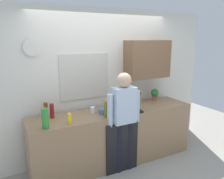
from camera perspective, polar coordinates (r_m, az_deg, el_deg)
The scene contains 14 objects.
ground_plane at distance 3.92m, azimuth 2.83°, elevation -19.55°, with size 8.00×8.00×0.00m, color #9E998E.
kitchen_counter at distance 3.92m, azimuth 0.62°, elevation -11.80°, with size 2.82×0.64×0.92m, color #937251.
dishwasher_panel at distance 3.67m, azimuth 2.60°, elevation -14.50°, with size 0.56×0.02×0.83m, color black.
back_wall_assembly at distance 4.03m, azimuth -0.85°, elevation 2.35°, with size 4.42×0.42×2.60m.
coffee_maker at distance 3.69m, azimuth 5.69°, elevation -3.41°, with size 0.20×0.20×0.33m.
bottle_clear_soda at distance 3.13m, azimuth -16.60°, elevation -7.07°, with size 0.09×0.09×0.28m, color #2D8C33.
bottle_amber_beer at distance 3.57m, azimuth -16.43°, elevation -4.99°, with size 0.06×0.06×0.23m, color brown.
bottle_olive_oil at distance 3.42m, azimuth -1.52°, elevation -5.06°, with size 0.06×0.06×0.25m, color olive.
bottle_red_vinegar at distance 3.52m, azimuth -14.99°, elevation -5.26°, with size 0.06×0.06×0.22m, color maroon.
cup_white_mug at distance 3.66m, azimuth -4.89°, elevation -5.14°, with size 0.08×0.08×0.10m, color white.
mixing_bowl at distance 3.63m, azimuth -1.69°, elevation -5.40°, with size 0.22×0.22×0.08m, color #4C72A5.
potted_plant at distance 4.39m, azimuth 10.76°, elevation -1.09°, with size 0.15×0.15×0.23m.
dish_soap at distance 3.24m, azimuth -10.73°, elevation -7.21°, with size 0.06×0.06×0.18m.
person_at_sink at distance 3.50m, azimuth 3.00°, elevation -6.35°, with size 0.57×0.22×1.60m.
Camera 1 is at (-1.71, -2.82, 2.11)m, focal length 36.06 mm.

